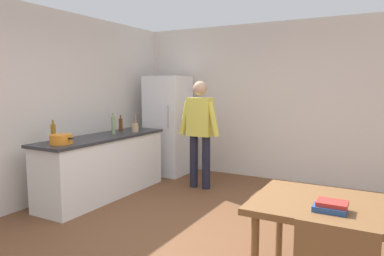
{
  "coord_description": "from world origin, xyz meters",
  "views": [
    {
      "loc": [
        1.58,
        -3.06,
        1.63
      ],
      "look_at": [
        -0.84,
        1.38,
        1.02
      ],
      "focal_mm": 33.04,
      "sensor_mm": 36.0,
      "label": 1
    }
  ],
  "objects_px": {
    "person": "(200,127)",
    "utensil_jar": "(135,127)",
    "refrigerator": "(168,125)",
    "dining_table": "(349,216)",
    "bottle_vinegar_tall": "(113,125)",
    "book_stack": "(331,206)",
    "cooking_pot": "(61,139)",
    "bottle_beer_brown": "(121,124)",
    "bottle_oil_amber": "(53,132)"
  },
  "relations": [
    {
      "from": "book_stack",
      "to": "utensil_jar",
      "type": "bearing_deg",
      "value": 149.38
    },
    {
      "from": "bottle_oil_amber",
      "to": "person",
      "type": "bearing_deg",
      "value": 53.21
    },
    {
      "from": "bottle_beer_brown",
      "to": "person",
      "type": "bearing_deg",
      "value": 22.21
    },
    {
      "from": "bottle_beer_brown",
      "to": "bottle_oil_amber",
      "type": "relative_size",
      "value": 0.93
    },
    {
      "from": "dining_table",
      "to": "bottle_oil_amber",
      "type": "height_order",
      "value": "bottle_oil_amber"
    },
    {
      "from": "dining_table",
      "to": "cooking_pot",
      "type": "height_order",
      "value": "cooking_pot"
    },
    {
      "from": "cooking_pot",
      "to": "dining_table",
      "type": "bearing_deg",
      "value": -5.17
    },
    {
      "from": "cooking_pot",
      "to": "bottle_vinegar_tall",
      "type": "relative_size",
      "value": 1.25
    },
    {
      "from": "refrigerator",
      "to": "person",
      "type": "bearing_deg",
      "value": -30.23
    },
    {
      "from": "bottle_oil_amber",
      "to": "dining_table",
      "type": "bearing_deg",
      "value": -6.6
    },
    {
      "from": "bottle_beer_brown",
      "to": "cooking_pot",
      "type": "bearing_deg",
      "value": -82.4
    },
    {
      "from": "refrigerator",
      "to": "dining_table",
      "type": "bearing_deg",
      "value": -39.29
    },
    {
      "from": "refrigerator",
      "to": "utensil_jar",
      "type": "distance_m",
      "value": 1.03
    },
    {
      "from": "refrigerator",
      "to": "book_stack",
      "type": "distance_m",
      "value": 4.31
    },
    {
      "from": "bottle_vinegar_tall",
      "to": "bottle_beer_brown",
      "type": "bearing_deg",
      "value": 113.88
    },
    {
      "from": "dining_table",
      "to": "book_stack",
      "type": "xyz_separation_m",
      "value": [
        -0.11,
        -0.19,
        0.11
      ]
    },
    {
      "from": "dining_table",
      "to": "book_stack",
      "type": "bearing_deg",
      "value": -119.23
    },
    {
      "from": "refrigerator",
      "to": "person",
      "type": "height_order",
      "value": "refrigerator"
    },
    {
      "from": "cooking_pot",
      "to": "refrigerator",
      "type": "bearing_deg",
      "value": 88.61
    },
    {
      "from": "bottle_vinegar_tall",
      "to": "book_stack",
      "type": "relative_size",
      "value": 1.41
    },
    {
      "from": "bottle_vinegar_tall",
      "to": "book_stack",
      "type": "xyz_separation_m",
      "value": [
        3.27,
        -1.5,
        -0.25
      ]
    },
    {
      "from": "person",
      "to": "cooking_pot",
      "type": "height_order",
      "value": "person"
    },
    {
      "from": "refrigerator",
      "to": "cooking_pot",
      "type": "xyz_separation_m",
      "value": [
        -0.06,
        -2.4,
        0.06
      ]
    },
    {
      "from": "cooking_pot",
      "to": "utensil_jar",
      "type": "height_order",
      "value": "utensil_jar"
    },
    {
      "from": "bottle_vinegar_tall",
      "to": "dining_table",
      "type": "bearing_deg",
      "value": -21.09
    },
    {
      "from": "person",
      "to": "bottle_beer_brown",
      "type": "relative_size",
      "value": 6.54
    },
    {
      "from": "utensil_jar",
      "to": "bottle_beer_brown",
      "type": "distance_m",
      "value": 0.28
    },
    {
      "from": "person",
      "to": "utensil_jar",
      "type": "height_order",
      "value": "person"
    },
    {
      "from": "dining_table",
      "to": "bottle_beer_brown",
      "type": "height_order",
      "value": "bottle_beer_brown"
    },
    {
      "from": "refrigerator",
      "to": "person",
      "type": "relative_size",
      "value": 1.06
    },
    {
      "from": "cooking_pot",
      "to": "bottle_beer_brown",
      "type": "bearing_deg",
      "value": 97.6
    },
    {
      "from": "refrigerator",
      "to": "bottle_oil_amber",
      "type": "relative_size",
      "value": 6.43
    },
    {
      "from": "refrigerator",
      "to": "dining_table",
      "type": "xyz_separation_m",
      "value": [
        3.3,
        -2.7,
        -0.23
      ]
    },
    {
      "from": "cooking_pot",
      "to": "book_stack",
      "type": "height_order",
      "value": "cooking_pot"
    },
    {
      "from": "utensil_jar",
      "to": "bottle_oil_amber",
      "type": "distance_m",
      "value": 1.31
    },
    {
      "from": "person",
      "to": "book_stack",
      "type": "distance_m",
      "value": 3.25
    },
    {
      "from": "refrigerator",
      "to": "utensil_jar",
      "type": "relative_size",
      "value": 5.62
    },
    {
      "from": "book_stack",
      "to": "cooking_pot",
      "type": "bearing_deg",
      "value": 171.33
    },
    {
      "from": "refrigerator",
      "to": "person",
      "type": "xyz_separation_m",
      "value": [
        0.95,
        -0.55,
        0.08
      ]
    },
    {
      "from": "cooking_pot",
      "to": "bottle_vinegar_tall",
      "type": "height_order",
      "value": "bottle_vinegar_tall"
    },
    {
      "from": "utensil_jar",
      "to": "bottle_vinegar_tall",
      "type": "height_order",
      "value": "same"
    },
    {
      "from": "bottle_oil_amber",
      "to": "book_stack",
      "type": "bearing_deg",
      "value": -9.84
    },
    {
      "from": "bottle_beer_brown",
      "to": "refrigerator",
      "type": "bearing_deg",
      "value": 77.03
    },
    {
      "from": "cooking_pot",
      "to": "bottle_oil_amber",
      "type": "distance_m",
      "value": 0.31
    },
    {
      "from": "refrigerator",
      "to": "dining_table",
      "type": "height_order",
      "value": "refrigerator"
    },
    {
      "from": "utensil_jar",
      "to": "bottle_vinegar_tall",
      "type": "bearing_deg",
      "value": -108.36
    },
    {
      "from": "bottle_vinegar_tall",
      "to": "person",
      "type": "bearing_deg",
      "value": 39.23
    },
    {
      "from": "dining_table",
      "to": "utensil_jar",
      "type": "height_order",
      "value": "utensil_jar"
    },
    {
      "from": "dining_table",
      "to": "bottle_vinegar_tall",
      "type": "relative_size",
      "value": 4.37
    },
    {
      "from": "bottle_vinegar_tall",
      "to": "cooking_pot",
      "type": "bearing_deg",
      "value": -88.67
    }
  ]
}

